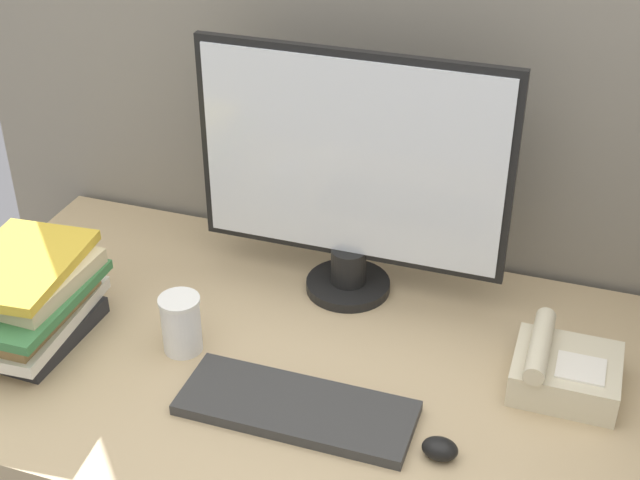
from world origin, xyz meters
The scene contains 7 objects.
cubicle_panel_rear centered at (0.00, 0.85, 0.84)m, with size 1.89×0.04×1.68m.
monitor centered at (-0.01, 0.64, 0.98)m, with size 0.61×0.17×0.50m.
keyboard centered at (0.01, 0.26, 0.74)m, with size 0.40×0.15×0.02m.
mouse centered at (0.26, 0.24, 0.74)m, with size 0.06×0.04×0.03m.
coffee_cup centered at (-0.24, 0.36, 0.78)m, with size 0.08×0.08×0.11m.
book_stack centered at (-0.53, 0.30, 0.81)m, with size 0.22×0.31×0.17m.
desk_telephone centered at (0.43, 0.47, 0.76)m, with size 0.18×0.18×0.10m.
Camera 1 is at (0.41, -0.79, 1.76)m, focal length 50.00 mm.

